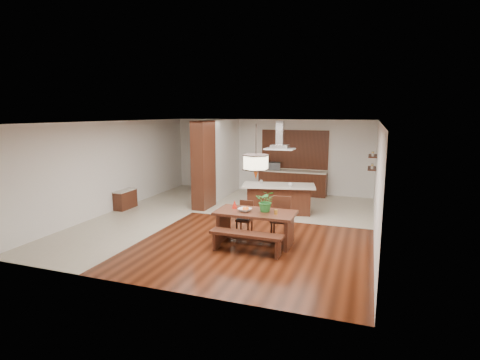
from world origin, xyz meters
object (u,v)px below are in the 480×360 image
at_px(dining_table, 255,220).
at_px(dining_bench, 246,243).
at_px(pendant_lantern, 256,152).
at_px(hallway_console, 125,199).
at_px(foliage_plant, 266,201).
at_px(kitchen_island, 279,198).
at_px(dining_chair_left, 244,218).
at_px(fruit_bowl, 245,210).
at_px(range_hood, 280,135).
at_px(microwave, 274,166).
at_px(island_cup, 290,184).
at_px(dining_chair_right, 280,218).

xyz_separation_m(dining_table, dining_bench, (-0.00, -0.69, -0.35)).
distance_m(dining_bench, pendant_lantern, 2.12).
bearing_deg(hallway_console, dining_bench, -26.05).
bearing_deg(pendant_lantern, foliage_plant, 16.29).
distance_m(foliage_plant, kitchen_island, 2.94).
xyz_separation_m(hallway_console, foliage_plant, (5.30, -1.71, 0.75)).
distance_m(dining_chair_left, fruit_bowl, 0.81).
distance_m(dining_bench, range_hood, 4.26).
xyz_separation_m(dining_bench, kitchen_island, (-0.12, 3.62, 0.24)).
distance_m(pendant_lantern, microwave, 5.98).
xyz_separation_m(island_cup, microwave, (-1.28, 2.97, 0.12)).
xyz_separation_m(fruit_bowl, island_cup, (0.51, 2.89, 0.14)).
relative_size(dining_bench, microwave, 3.25).
bearing_deg(dining_chair_right, dining_chair_left, 176.26).
bearing_deg(kitchen_island, dining_bench, -100.18).
distance_m(dining_bench, dining_chair_right, 1.40).
bearing_deg(dining_table, dining_chair_right, 50.62).
bearing_deg(dining_table, pendant_lantern, 135.00).
xyz_separation_m(kitchen_island, island_cup, (0.38, -0.12, 0.50)).
bearing_deg(fruit_bowl, dining_chair_right, 42.35).
height_order(foliage_plant, microwave, foliage_plant).
xyz_separation_m(kitchen_island, range_hood, (-0.00, 0.00, 1.99)).
distance_m(dining_chair_left, pendant_lantern, 1.96).
relative_size(dining_bench, pendant_lantern, 1.30).
relative_size(fruit_bowl, range_hood, 0.34).
bearing_deg(dining_chair_left, island_cup, 72.68).
distance_m(hallway_console, foliage_plant, 5.62).
xyz_separation_m(fruit_bowl, range_hood, (0.13, 3.01, 1.63)).
bearing_deg(dining_chair_left, fruit_bowl, -69.60).
height_order(dining_chair_left, fruit_bowl, fruit_bowl).
bearing_deg(hallway_console, microwave, 44.72).
bearing_deg(pendant_lantern, island_cup, 84.60).
distance_m(dining_chair_right, microwave, 5.44).
distance_m(hallway_console, dining_bench, 5.63).
height_order(dining_bench, foliage_plant, foliage_plant).
relative_size(pendant_lantern, kitchen_island, 0.55).
bearing_deg(dining_table, kitchen_island, 92.30).
bearing_deg(fruit_bowl, foliage_plant, 16.91).
bearing_deg(dining_chair_left, dining_bench, -68.31).
bearing_deg(dining_bench, pendant_lantern, 89.91).
bearing_deg(island_cup, pendant_lantern, -95.40).
bearing_deg(island_cup, dining_chair_left, -108.55).
distance_m(dining_chair_left, kitchen_island, 2.37).
bearing_deg(pendant_lantern, dining_chair_left, 129.20).
xyz_separation_m(foliage_plant, fruit_bowl, (-0.49, -0.15, -0.22)).
bearing_deg(kitchen_island, fruit_bowl, -104.50).
distance_m(dining_chair_right, kitchen_island, 2.42).
relative_size(pendant_lantern, microwave, 2.51).
bearing_deg(foliage_plant, range_hood, 97.15).
height_order(range_hood, island_cup, range_hood).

